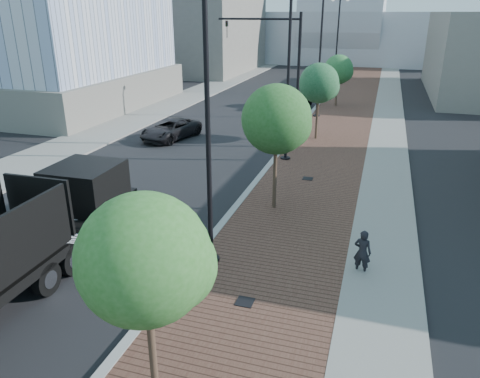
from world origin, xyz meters
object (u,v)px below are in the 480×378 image
(dump_truck, at_px, (26,242))
(dark_car_mid, at_px, (171,129))
(white_sedan, at_px, (84,218))
(pedestrian, at_px, (362,252))

(dump_truck, xyz_separation_m, dark_car_mid, (-3.29, 17.18, -0.70))
(dump_truck, relative_size, white_sedan, 2.70)
(dump_truck, height_order, dark_car_mid, dump_truck)
(white_sedan, distance_m, dark_car_mid, 14.51)
(white_sedan, bearing_deg, pedestrian, -7.67)
(dump_truck, distance_m, dark_car_mid, 17.50)
(dump_truck, bearing_deg, pedestrian, 18.43)
(white_sedan, xyz_separation_m, pedestrian, (10.04, 0.54, -0.04))
(pedestrian, bearing_deg, white_sedan, 15.15)
(dump_truck, xyz_separation_m, pedestrian, (9.95, 3.57, -0.58))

